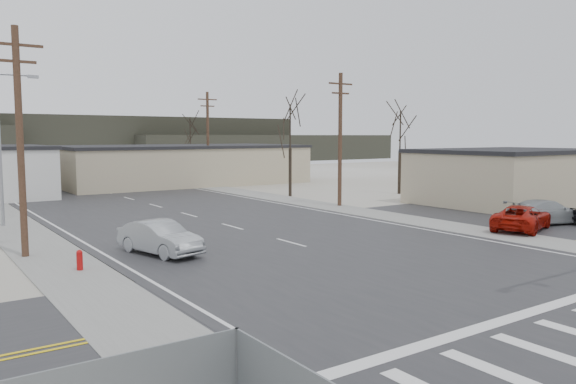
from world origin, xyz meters
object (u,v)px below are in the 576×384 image
object	(u,v)px
sedan_crossing	(160,238)
car_parked_dark_b	(524,197)
car_parked_silver	(546,212)
car_far_b	(24,175)
car_far_a	(161,179)
car_parked_red	(522,218)
fire_hydrant	(80,260)

from	to	relation	value
sedan_crossing	car_parked_dark_b	distance (m)	28.80
car_parked_silver	car_far_b	bearing A→B (deg)	32.49
car_far_a	car_far_b	xyz separation A→B (m)	(-10.44, 15.99, -0.03)
sedan_crossing	car_parked_red	world-z (taller)	sedan_crossing
car_far_a	car_parked_red	size ratio (longest dim) A/B	1.02
car_parked_red	car_parked_dark_b	world-z (taller)	car_parked_dark_b
fire_hydrant	car_parked_red	size ratio (longest dim) A/B	0.17
car_parked_red	car_parked_silver	xyz separation A→B (m)	(3.16, 0.44, 0.03)
sedan_crossing	car_parked_silver	xyz separation A→B (m)	(22.43, -5.03, -0.02)
sedan_crossing	fire_hydrant	bearing A→B (deg)	-177.82
car_far_b	car_parked_dark_b	xyz separation A→B (m)	(26.28, -47.50, 0.04)
car_far_b	car_parked_dark_b	bearing A→B (deg)	-78.88
fire_hydrant	sedan_crossing	size ratio (longest dim) A/B	0.19
fire_hydrant	car_far_b	distance (m)	49.51
car_far_a	fire_hydrant	bearing A→B (deg)	40.52
car_far_b	car_parked_silver	size ratio (longest dim) A/B	0.83
fire_hydrant	car_far_b	xyz separation A→B (m)	(6.31, 49.11, 0.31)
fire_hydrant	car_far_a	distance (m)	37.12
car_far_a	car_parked_red	bearing A→B (deg)	76.92
car_far_b	car_parked_dark_b	distance (m)	54.28
car_far_a	car_parked_dark_b	xyz separation A→B (m)	(15.83, -31.51, 0.01)
car_far_a	car_parked_silver	size ratio (longest dim) A/B	1.01
sedan_crossing	car_parked_silver	size ratio (longest dim) A/B	0.89
car_far_b	car_parked_silver	world-z (taller)	car_parked_silver
sedan_crossing	car_parked_red	size ratio (longest dim) A/B	0.89
car_parked_red	car_parked_dark_b	xyz separation A→B (m)	(9.52, 5.93, 0.06)
fire_hydrant	car_far_a	world-z (taller)	car_far_a
fire_hydrant	car_far_b	size ratio (longest dim) A/B	0.21
car_far_a	car_parked_red	world-z (taller)	car_far_a
car_far_b	sedan_crossing	bearing A→B (deg)	-110.84
car_far_a	car_parked_silver	distance (m)	38.19
sedan_crossing	car_far_a	world-z (taller)	car_far_a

